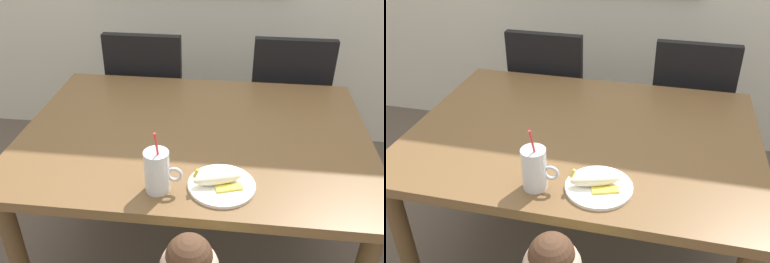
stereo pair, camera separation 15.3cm
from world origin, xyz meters
The scene contains 7 objects.
ground_plane centered at (0.00, 0.00, 0.00)m, with size 24.00×24.00×0.00m, color brown.
dining_table centered at (0.00, 0.00, 0.67)m, with size 1.42×1.04×0.76m.
dining_chair_left centered at (-0.35, 0.71, 0.54)m, with size 0.44×0.45×0.96m.
dining_chair_right centered at (0.45, 0.74, 0.54)m, with size 0.44×0.45×0.96m.
milk_cup centered at (-0.08, -0.39, 0.83)m, with size 0.13×0.09×0.25m.
snack_plate centered at (0.13, -0.35, 0.76)m, with size 0.23×0.23×0.01m, color white.
peeled_banana centered at (0.12, -0.35, 0.79)m, with size 0.18×0.13×0.07m.
Camera 2 is at (0.32, -1.45, 1.65)m, focal length 39.12 mm.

